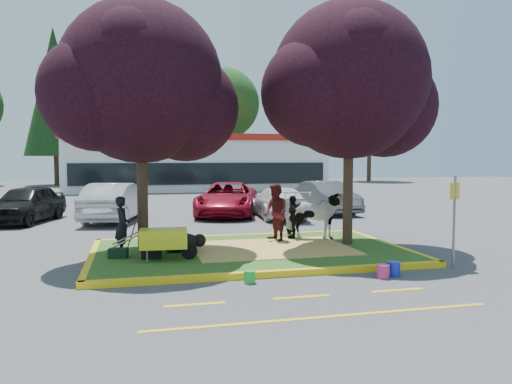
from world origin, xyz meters
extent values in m
plane|color=#424244|center=(0.00, 0.00, 0.00)|extent=(90.00, 90.00, 0.00)
cube|color=#2A531A|center=(0.00, 0.00, 0.07)|extent=(8.00, 5.00, 0.15)
cube|color=yellow|center=(0.00, -2.58, 0.07)|extent=(8.30, 0.16, 0.15)
cube|color=yellow|center=(0.00, 2.58, 0.07)|extent=(8.30, 0.16, 0.15)
cube|color=yellow|center=(-4.08, 0.00, 0.07)|extent=(0.16, 5.30, 0.15)
cube|color=yellow|center=(4.08, 0.00, 0.07)|extent=(0.16, 5.30, 0.15)
cube|color=#E3BA5D|center=(0.60, 0.00, 0.15)|extent=(4.20, 3.00, 0.01)
cylinder|color=black|center=(-2.80, 0.40, 1.91)|extent=(0.28, 0.28, 3.53)
sphere|color=black|center=(-2.80, 0.40, 4.56)|extent=(4.20, 4.20, 4.20)
sphere|color=black|center=(-1.64, 0.60, 3.93)|extent=(2.86, 2.86, 2.86)
sphere|color=black|center=(-3.85, 0.10, 4.18)|extent=(2.86, 2.86, 2.86)
cylinder|color=black|center=(2.90, 0.20, 2.00)|extent=(0.28, 0.28, 3.70)
sphere|color=black|center=(2.90, 0.20, 4.77)|extent=(4.40, 4.40, 4.40)
sphere|color=black|center=(4.11, 0.40, 4.11)|extent=(2.99, 2.99, 2.99)
sphere|color=black|center=(1.80, -0.10, 4.37)|extent=(2.99, 2.99, 2.99)
cube|color=yellow|center=(-2.00, -4.20, 0.00)|extent=(1.10, 0.12, 0.01)
cube|color=yellow|center=(0.00, -4.20, 0.00)|extent=(1.10, 0.12, 0.01)
cube|color=yellow|center=(2.00, -4.20, 0.00)|extent=(1.10, 0.12, 0.01)
cube|color=yellow|center=(0.00, -5.40, 0.00)|extent=(6.00, 0.10, 0.01)
cube|color=silver|center=(2.00, 28.00, 2.00)|extent=(20.00, 8.00, 4.00)
cube|color=#9F1D11|center=(2.00, 28.00, 4.15)|extent=(20.40, 8.40, 0.50)
cube|color=black|center=(2.00, 23.95, 1.40)|extent=(19.00, 0.10, 1.60)
cylinder|color=black|center=(-10.00, 37.00, 1.96)|extent=(0.44, 0.44, 3.92)
cone|color=black|center=(-10.00, 37.00, 8.68)|extent=(5.60, 5.60, 11.90)
cylinder|color=black|center=(-2.00, 38.50, 1.54)|extent=(0.44, 0.44, 3.08)
sphere|color=#143811|center=(-2.00, 38.50, 6.82)|extent=(6.16, 6.16, 6.16)
cylinder|color=black|center=(6.00, 37.50, 1.82)|extent=(0.44, 0.44, 3.64)
sphere|color=#143811|center=(6.00, 37.50, 8.06)|extent=(7.28, 7.28, 7.28)
cylinder|color=black|center=(14.00, 38.00, 1.75)|extent=(0.44, 0.44, 3.50)
cone|color=black|center=(14.00, 38.00, 7.75)|extent=(5.00, 5.00, 10.62)
cylinder|color=black|center=(22.00, 37.00, 1.61)|extent=(0.44, 0.44, 3.22)
sphere|color=#143811|center=(22.00, 37.00, 7.13)|extent=(6.44, 6.44, 6.44)
imported|color=silver|center=(2.19, 0.98, 0.87)|extent=(1.88, 1.34, 1.45)
ellipsoid|color=black|center=(-1.92, 0.12, 0.40)|extent=(1.20, 0.74, 0.50)
imported|color=black|center=(-3.32, 0.14, 0.89)|extent=(0.47, 0.61, 1.48)
imported|color=#4B1518|center=(1.03, 1.10, 0.99)|extent=(0.83, 0.96, 1.69)
imported|color=black|center=(1.65, 1.41, 0.81)|extent=(0.50, 0.83, 1.32)
cylinder|color=black|center=(-1.75, -0.93, 0.35)|extent=(0.40, 0.10, 0.40)
cylinder|color=slate|center=(-2.74, -1.18, 0.29)|extent=(0.04, 0.04, 0.29)
cylinder|color=slate|center=(-2.74, -0.69, 0.29)|extent=(0.04, 0.04, 0.29)
cube|color=yellow|center=(-2.36, -0.93, 0.68)|extent=(1.15, 0.74, 0.44)
cylinder|color=slate|center=(-3.19, -1.18, 0.71)|extent=(0.72, 0.09, 0.36)
cylinder|color=slate|center=(-3.19, -0.69, 0.71)|extent=(0.72, 0.09, 0.36)
cube|color=black|center=(-2.62, -0.60, 0.28)|extent=(0.51, 0.30, 0.25)
cube|color=black|center=(-3.42, -0.35, 0.27)|extent=(0.50, 0.37, 0.24)
cylinder|color=slate|center=(4.30, -2.70, 1.09)|extent=(0.06, 0.06, 2.18)
cube|color=gold|center=(4.30, -2.70, 1.83)|extent=(0.30, 0.12, 0.39)
cylinder|color=green|center=(-0.71, -2.95, 0.13)|extent=(0.27, 0.27, 0.26)
cylinder|color=#CD2D6C|center=(2.20, -3.23, 0.15)|extent=(0.34, 0.34, 0.30)
cylinder|color=#172ABA|center=(2.51, -3.10, 0.16)|extent=(0.31, 0.31, 0.32)
imported|color=black|center=(-7.22, 8.65, 0.75)|extent=(2.90, 4.74, 1.51)
imported|color=#A8AAB0|center=(-3.78, 8.17, 0.79)|extent=(2.71, 5.03, 1.58)
imported|color=maroon|center=(1.07, 9.08, 0.75)|extent=(3.92, 5.85, 1.49)
imported|color=white|center=(3.05, 7.71, 0.67)|extent=(2.14, 4.69, 1.33)
imported|color=#4E5055|center=(5.79, 8.99, 0.74)|extent=(1.88, 4.60, 1.48)
camera|label=1|loc=(-3.03, -12.90, 2.62)|focal=35.00mm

